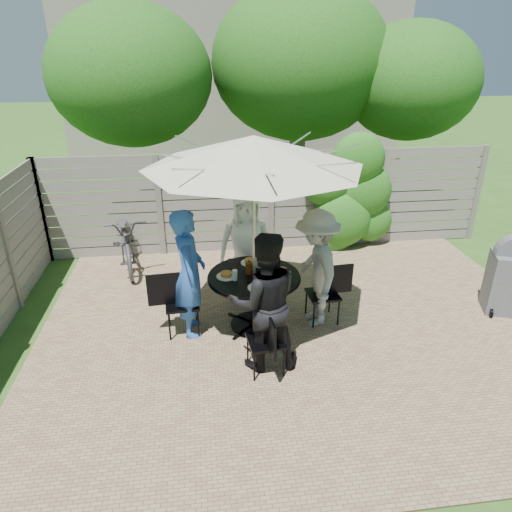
{
  "coord_description": "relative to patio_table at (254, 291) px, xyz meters",
  "views": [
    {
      "loc": [
        -1.29,
        -4.84,
        3.49
      ],
      "look_at": [
        -0.59,
        0.61,
        0.96
      ],
      "focal_mm": 32.0,
      "sensor_mm": 36.0,
      "label": 1
    }
  ],
  "objects": [
    {
      "name": "chair_right",
      "position": [
        0.96,
        0.02,
        -0.29
      ],
      "size": [
        0.62,
        0.43,
        0.84
      ],
      "rotation": [
        0.0,
        0.0,
        3.21
      ],
      "color": "black",
      "rests_on": "ground"
    },
    {
      "name": "glass_front",
      "position": [
        0.11,
        -0.26,
        0.31
      ],
      "size": [
        0.07,
        0.07,
        0.14
      ],
      "primitive_type": "cylinder",
      "color": "silver",
      "rests_on": "patio_table"
    },
    {
      "name": "person_left",
      "position": [
        -0.83,
        -0.01,
        0.32
      ],
      "size": [
        0.42,
        0.64,
        1.73
      ],
      "primitive_type": "imported",
      "rotation": [
        0.0,
        0.0,
        7.87
      ],
      "color": "#2958B3",
      "rests_on": "ground"
    },
    {
      "name": "glass_left",
      "position": [
        -0.26,
        -0.11,
        0.31
      ],
      "size": [
        0.07,
        0.07,
        0.14
      ],
      "primitive_type": "cylinder",
      "color": "silver",
      "rests_on": "patio_table"
    },
    {
      "name": "person_front",
      "position": [
        0.01,
        -0.83,
        0.3
      ],
      "size": [
        0.84,
        0.66,
        1.71
      ],
      "primitive_type": "imported",
      "rotation": [
        0.0,
        0.0,
        3.16
      ],
      "color": "black",
      "rests_on": "ground"
    },
    {
      "name": "plate_extra",
      "position": [
        0.19,
        -0.3,
        0.26
      ],
      "size": [
        0.24,
        0.24,
        0.06
      ],
      "color": "white",
      "rests_on": "patio_table"
    },
    {
      "name": "plate_front",
      "position": [
        0.01,
        -0.36,
        0.26
      ],
      "size": [
        0.26,
        0.26,
        0.06
      ],
      "color": "white",
      "rests_on": "patio_table"
    },
    {
      "name": "umbrella",
      "position": [
        -0.0,
        0.0,
        1.84
      ],
      "size": [
        2.7,
        2.7,
        2.57
      ],
      "rotation": [
        0.0,
        0.0,
        0.02
      ],
      "color": "silver",
      "rests_on": "ground"
    },
    {
      "name": "chair_back",
      "position": [
        -0.02,
        0.97,
        -0.26
      ],
      "size": [
        0.5,
        0.72,
        0.97
      ],
      "rotation": [
        0.0,
        0.0,
        4.78
      ],
      "color": "black",
      "rests_on": "ground"
    },
    {
      "name": "patio_table",
      "position": [
        0.0,
        0.0,
        0.0
      ],
      "size": [
        1.22,
        1.22,
        0.79
      ],
      "rotation": [
        0.0,
        0.0,
        0.02
      ],
      "color": "black",
      "rests_on": "ground"
    },
    {
      "name": "plate_back",
      "position": [
        -0.01,
        0.36,
        0.26
      ],
      "size": [
        0.26,
        0.26,
        0.06
      ],
      "color": "white",
      "rests_on": "patio_table"
    },
    {
      "name": "person_back",
      "position": [
        -0.01,
        0.83,
        0.29
      ],
      "size": [
        0.83,
        0.55,
        1.68
      ],
      "primitive_type": "imported",
      "rotation": [
        0.0,
        0.0,
        6.3
      ],
      "color": "white",
      "rests_on": "ground"
    },
    {
      "name": "person_right",
      "position": [
        0.83,
        0.01,
        0.27
      ],
      "size": [
        0.62,
        1.06,
        1.63
      ],
      "primitive_type": "imported",
      "rotation": [
        0.0,
        0.0,
        4.73
      ],
      "color": "#9A9896",
      "rests_on": "ground"
    },
    {
      "name": "bicycle",
      "position": [
        -1.93,
        2.19,
        -0.06
      ],
      "size": [
        0.99,
        1.94,
        0.97
      ],
      "primitive_type": "imported",
      "rotation": [
        0.0,
        0.0,
        0.2
      ],
      "color": "#333338",
      "rests_on": "ground"
    },
    {
      "name": "chair_front",
      "position": [
        0.02,
        -0.96,
        -0.29
      ],
      "size": [
        0.45,
        0.63,
        0.85
      ],
      "rotation": [
        0.0,
        0.0,
        1.67
      ],
      "color": "black",
      "rests_on": "ground"
    },
    {
      "name": "bbq_grill",
      "position": [
        3.63,
        -0.08,
        -0.01
      ],
      "size": [
        0.7,
        0.62,
        1.19
      ],
      "rotation": [
        0.0,
        0.0,
        -0.34
      ],
      "color": "#5C5C61",
      "rests_on": "ground"
    },
    {
      "name": "glass_right",
      "position": [
        0.26,
        0.11,
        0.31
      ],
      "size": [
        0.07,
        0.07,
        0.14
      ],
      "primitive_type": "cylinder",
      "color": "silver",
      "rests_on": "patio_table"
    },
    {
      "name": "plate_right",
      "position": [
        0.36,
        0.01,
        0.26
      ],
      "size": [
        0.26,
        0.26,
        0.06
      ],
      "color": "white",
      "rests_on": "patio_table"
    },
    {
      "name": "syrup_jug",
      "position": [
        -0.06,
        0.05,
        0.32
      ],
      "size": [
        0.09,
        0.09,
        0.16
      ],
      "primitive_type": "cylinder",
      "color": "#59280C",
      "rests_on": "patio_table"
    },
    {
      "name": "chair_left",
      "position": [
        -0.96,
        -0.02,
        -0.28
      ],
      "size": [
        0.66,
        0.46,
        0.89
      ],
      "rotation": [
        0.0,
        0.0,
        6.35
      ],
      "color": "black",
      "rests_on": "ground"
    },
    {
      "name": "backyard_envelope",
      "position": [
        0.73,
        9.89,
        2.06
      ],
      "size": [
        60.0,
        60.0,
        5.0
      ],
      "color": "#2E4F18",
      "rests_on": "ground"
    },
    {
      "name": "coffee_cup",
      "position": [
        0.1,
        0.22,
        0.3
      ],
      "size": [
        0.08,
        0.08,
        0.12
      ],
      "primitive_type": "cylinder",
      "color": "#C6B293",
      "rests_on": "patio_table"
    },
    {
      "name": "plate_left",
      "position": [
        -0.36,
        -0.01,
        0.26
      ],
      "size": [
        0.26,
        0.26,
        0.06
      ],
      "color": "white",
      "rests_on": "patio_table"
    }
  ]
}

